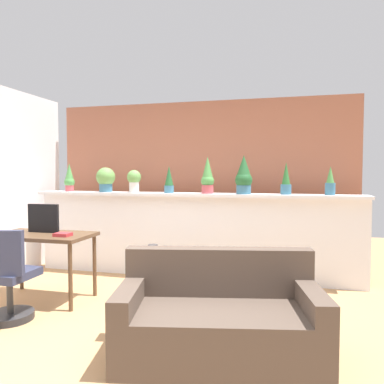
# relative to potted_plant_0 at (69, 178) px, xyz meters

# --- Properties ---
(ground_plane) EXTENTS (12.00, 12.00, 0.00)m
(ground_plane) POSITION_rel_potted_plant_0_xyz_m (1.85, -1.97, -1.35)
(ground_plane) COLOR tan
(divider_wall) EXTENTS (4.50, 0.16, 1.12)m
(divider_wall) POSITION_rel_potted_plant_0_xyz_m (1.85, 0.03, -0.79)
(divider_wall) COLOR white
(divider_wall) RESTS_ON ground
(plant_shelf) EXTENTS (4.50, 0.35, 0.04)m
(plant_shelf) POSITION_rel_potted_plant_0_xyz_m (1.85, -0.01, -0.21)
(plant_shelf) COLOR white
(plant_shelf) RESTS_ON divider_wall
(brick_wall_behind) EXTENTS (4.50, 0.10, 2.50)m
(brick_wall_behind) POSITION_rel_potted_plant_0_xyz_m (1.85, 0.63, -0.10)
(brick_wall_behind) COLOR #AD664C
(brick_wall_behind) RESTS_ON ground
(potted_plant_0) EXTENTS (0.15, 0.15, 0.41)m
(potted_plant_0) POSITION_rel_potted_plant_0_xyz_m (0.00, 0.00, 0.00)
(potted_plant_0) COLOR #B7474C
(potted_plant_0) RESTS_ON plant_shelf
(potted_plant_1) EXTENTS (0.27, 0.27, 0.35)m
(potted_plant_1) POSITION_rel_potted_plant_0_xyz_m (0.59, -0.00, -0.00)
(potted_plant_1) COLOR #386B84
(potted_plant_1) RESTS_ON plant_shelf
(potted_plant_2) EXTENTS (0.20, 0.20, 0.31)m
(potted_plant_2) POSITION_rel_potted_plant_0_xyz_m (1.05, -0.05, -0.02)
(potted_plant_2) COLOR silver
(potted_plant_2) RESTS_ON plant_shelf
(potted_plant_3) EXTENTS (0.13, 0.13, 0.37)m
(potted_plant_3) POSITION_rel_potted_plant_0_xyz_m (1.55, -0.03, -0.02)
(potted_plant_3) COLOR #386B84
(potted_plant_3) RESTS_ON plant_shelf
(potted_plant_4) EXTENTS (0.17, 0.17, 0.49)m
(potted_plant_4) POSITION_rel_potted_plant_0_xyz_m (2.09, -0.05, 0.03)
(potted_plant_4) COLOR #B7474C
(potted_plant_4) RESTS_ON plant_shelf
(potted_plant_5) EXTENTS (0.22, 0.22, 0.50)m
(potted_plant_5) POSITION_rel_potted_plant_0_xyz_m (2.57, -0.05, 0.04)
(potted_plant_5) COLOR #386B84
(potted_plant_5) RESTS_ON plant_shelf
(potted_plant_6) EXTENTS (0.13, 0.13, 0.41)m
(potted_plant_6) POSITION_rel_potted_plant_0_xyz_m (3.10, -0.01, -0.01)
(potted_plant_6) COLOR #386B84
(potted_plant_6) RESTS_ON plant_shelf
(potted_plant_7) EXTENTS (0.12, 0.12, 0.36)m
(potted_plant_7) POSITION_rel_potted_plant_0_xyz_m (3.63, -0.01, -0.04)
(potted_plant_7) COLOR #386B84
(potted_plant_7) RESTS_ON plant_shelf
(desk) EXTENTS (1.10, 0.60, 0.75)m
(desk) POSITION_rel_potted_plant_0_xyz_m (0.45, -1.24, -0.69)
(desk) COLOR brown
(desk) RESTS_ON ground
(tv_monitor) EXTENTS (0.39, 0.04, 0.33)m
(tv_monitor) POSITION_rel_potted_plant_0_xyz_m (0.40, -1.16, -0.44)
(tv_monitor) COLOR black
(tv_monitor) RESTS_ON desk
(office_chair) EXTENTS (0.49, 0.50, 0.91)m
(office_chair) POSITION_rel_potted_plant_0_xyz_m (0.52, -1.90, -0.97)
(office_chair) COLOR #262628
(office_chair) RESTS_ON ground
(side_cube_shelf) EXTENTS (0.40, 0.41, 0.50)m
(side_cube_shelf) POSITION_rel_potted_plant_0_xyz_m (1.64, -0.96, -1.10)
(side_cube_shelf) COLOR silver
(side_cube_shelf) RESTS_ON ground
(vase_on_shelf) EXTENTS (0.11, 0.11, 0.13)m
(vase_on_shelf) POSITION_rel_potted_plant_0_xyz_m (1.67, -0.98, -0.79)
(vase_on_shelf) COLOR #2D2D33
(vase_on_shelf) RESTS_ON side_cube_shelf
(book_on_desk) EXTENTS (0.17, 0.14, 0.04)m
(book_on_desk) POSITION_rel_potted_plant_0_xyz_m (0.76, -1.34, -0.59)
(book_on_desk) COLOR #B22D33
(book_on_desk) RESTS_ON desk
(couch) EXTENTS (1.68, 1.05, 0.80)m
(couch) POSITION_rel_potted_plant_0_xyz_m (2.60, -2.04, -1.07)
(couch) COLOR brown
(couch) RESTS_ON ground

